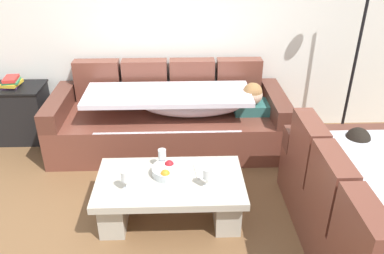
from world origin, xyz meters
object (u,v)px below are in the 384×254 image
(coffee_table, at_px, (170,194))
(wine_glass_near_left, at_px, (125,177))
(open_magazine, at_px, (212,170))
(side_cabinet, at_px, (15,113))
(couch_near_window, at_px, (371,219))
(book_stack_on_cabinet, at_px, (11,82))
(fruit_bowl, at_px, (169,171))
(couch_along_wall, at_px, (173,119))
(wine_glass_far_back, at_px, (162,155))
(wine_glass_near_right, at_px, (207,174))
(floor_lamp, at_px, (356,44))

(coffee_table, bearing_deg, wine_glass_near_left, -161.19)
(wine_glass_near_left, relative_size, open_magazine, 0.59)
(side_cabinet, bearing_deg, couch_near_window, -30.26)
(couch_near_window, relative_size, open_magazine, 6.73)
(wine_glass_near_left, height_order, book_stack_on_cabinet, book_stack_on_cabinet)
(couch_near_window, height_order, wine_glass_near_left, couch_near_window)
(book_stack_on_cabinet, bearing_deg, fruit_bowl, -37.93)
(coffee_table, xyz_separation_m, fruit_bowl, (-0.01, 0.07, 0.18))
(wine_glass_near_left, bearing_deg, couch_near_window, -11.16)
(coffee_table, xyz_separation_m, side_cabinet, (-1.76, 1.41, 0.08))
(couch_near_window, xyz_separation_m, book_stack_on_cabinet, (-3.18, 1.88, 0.36))
(couch_along_wall, distance_m, wine_glass_far_back, 1.01)
(wine_glass_near_left, bearing_deg, fruit_bowl, 29.56)
(coffee_table, relative_size, wine_glass_near_left, 7.23)
(coffee_table, relative_size, wine_glass_near_right, 7.23)
(couch_along_wall, xyz_separation_m, couch_near_window, (1.45, -1.66, 0.01))
(couch_near_window, relative_size, coffee_table, 1.57)
(fruit_bowl, bearing_deg, coffee_table, -82.62)
(wine_glass_far_back, bearing_deg, coffee_table, -71.39)
(book_stack_on_cabinet, bearing_deg, side_cabinet, 174.28)
(wine_glass_near_left, distance_m, book_stack_on_cabinet, 2.07)
(couch_near_window, bearing_deg, floor_lamp, -14.30)
(wine_glass_near_left, height_order, side_cabinet, side_cabinet)
(floor_lamp, bearing_deg, wine_glass_near_right, -139.63)
(couch_near_window, distance_m, wine_glass_far_back, 1.67)
(fruit_bowl, xyz_separation_m, book_stack_on_cabinet, (-1.72, 1.34, 0.28))
(fruit_bowl, distance_m, open_magazine, 0.36)
(coffee_table, relative_size, fruit_bowl, 4.29)
(couch_along_wall, height_order, side_cabinet, couch_along_wall)
(couch_near_window, relative_size, wine_glass_near_left, 11.36)
(fruit_bowl, xyz_separation_m, wine_glass_near_right, (0.30, -0.17, 0.08))
(wine_glass_near_right, bearing_deg, open_magazine, 75.43)
(wine_glass_near_right, distance_m, side_cabinet, 2.56)
(fruit_bowl, bearing_deg, couch_near_window, -20.17)
(wine_glass_far_back, distance_m, open_magazine, 0.44)
(couch_near_window, bearing_deg, wine_glass_far_back, 66.56)
(wine_glass_near_right, xyz_separation_m, book_stack_on_cabinet, (-2.02, 1.51, 0.20))
(fruit_bowl, relative_size, wine_glass_near_right, 1.69)
(fruit_bowl, xyz_separation_m, wine_glass_far_back, (-0.06, 0.12, 0.08))
(couch_near_window, relative_size, wine_glass_near_right, 11.36)
(open_magazine, height_order, side_cabinet, side_cabinet)
(book_stack_on_cabinet, distance_m, floor_lamp, 3.65)
(wine_glass_near_right, relative_size, floor_lamp, 0.09)
(fruit_bowl, distance_m, book_stack_on_cabinet, 2.19)
(coffee_table, xyz_separation_m, wine_glass_near_left, (-0.34, -0.11, 0.26))
(side_cabinet, relative_size, floor_lamp, 0.37)
(wine_glass_near_right, bearing_deg, couch_along_wall, 102.39)
(floor_lamp, bearing_deg, wine_glass_far_back, -151.44)
(wine_glass_far_back, height_order, floor_lamp, floor_lamp)
(coffee_table, distance_m, wine_glass_far_back, 0.33)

